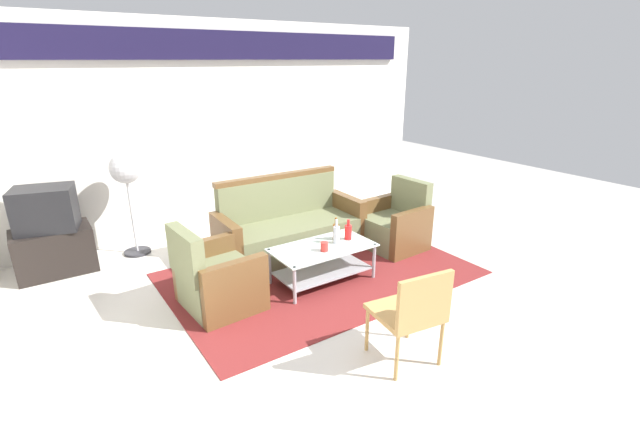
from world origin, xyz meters
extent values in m
plane|color=beige|center=(0.00, 0.00, 0.00)|extent=(14.00, 14.00, 0.00)
cube|color=silver|center=(0.00, 3.06, 1.40)|extent=(6.52, 0.12, 2.80)
cube|color=#191433|center=(0.00, 2.97, 2.47)|extent=(5.76, 0.08, 0.36)
cube|color=maroon|center=(-0.03, 0.82, 0.01)|extent=(3.29, 2.17, 0.01)
cube|color=#6B704C|center=(-0.03, 1.45, 0.22)|extent=(1.61, 0.73, 0.42)
cube|color=#6B704C|center=(-0.02, 1.77, 0.67)|extent=(1.60, 0.17, 0.48)
cube|color=brown|center=(0.81, 1.44, 0.32)|extent=(0.13, 0.70, 0.62)
cube|color=brown|center=(-0.87, 1.47, 0.32)|extent=(0.13, 0.70, 0.62)
cube|color=brown|center=(-0.02, 1.77, 0.94)|extent=(1.64, 0.13, 0.06)
cube|color=#6B704C|center=(-1.23, 0.80, 0.21)|extent=(0.70, 0.64, 0.40)
cube|color=#6B704C|center=(-1.54, 0.77, 0.64)|extent=(0.16, 0.61, 0.45)
cube|color=brown|center=(-1.25, 1.12, 0.30)|extent=(0.67, 0.14, 0.58)
cube|color=brown|center=(-1.21, 0.47, 0.30)|extent=(0.67, 0.14, 0.58)
cube|color=#6B704C|center=(1.16, 0.94, 0.21)|extent=(0.69, 0.63, 0.40)
cube|color=#6B704C|center=(1.47, 0.96, 0.64)|extent=(0.15, 0.61, 0.45)
cube|color=brown|center=(1.18, 0.61, 0.30)|extent=(0.66, 0.13, 0.58)
cube|color=brown|center=(1.15, 1.27, 0.30)|extent=(0.66, 0.13, 0.58)
cube|color=silver|center=(-0.11, 0.66, 0.40)|extent=(1.10, 0.60, 0.02)
cube|color=#9E9EA5|center=(-0.11, 0.66, 0.13)|extent=(1.00, 0.52, 0.02)
cylinder|color=#9E9EA5|center=(-0.62, 0.92, 0.21)|extent=(0.04, 0.04, 0.40)
cylinder|color=#9E9EA5|center=(0.40, 0.92, 0.21)|extent=(0.04, 0.04, 0.40)
cylinder|color=#9E9EA5|center=(-0.62, 0.40, 0.21)|extent=(0.04, 0.04, 0.40)
cylinder|color=#9E9EA5|center=(0.40, 0.40, 0.21)|extent=(0.04, 0.04, 0.40)
cylinder|color=brown|center=(0.12, 0.74, 0.50)|extent=(0.06, 0.06, 0.18)
cylinder|color=brown|center=(0.12, 0.74, 0.63)|extent=(0.02, 0.02, 0.08)
cylinder|color=red|center=(0.25, 0.68, 0.49)|extent=(0.08, 0.08, 0.16)
cylinder|color=red|center=(0.25, 0.68, 0.61)|extent=(0.03, 0.03, 0.07)
cylinder|color=silver|center=(0.07, 0.66, 0.50)|extent=(0.07, 0.07, 0.19)
cylinder|color=silver|center=(0.07, 0.66, 0.64)|extent=(0.03, 0.03, 0.08)
cylinder|color=red|center=(-0.16, 0.55, 0.46)|extent=(0.08, 0.08, 0.10)
cube|color=black|center=(-2.49, 2.55, 0.26)|extent=(0.80, 0.50, 0.52)
cube|color=black|center=(-2.49, 2.55, 0.76)|extent=(0.69, 0.58, 0.48)
cube|color=black|center=(-2.44, 2.77, 0.76)|extent=(0.50, 0.13, 0.36)
cylinder|color=#2D2D33|center=(-1.61, 2.60, 0.01)|extent=(0.32, 0.32, 0.03)
cylinder|color=#B2B2B7|center=(-1.61, 2.60, 0.51)|extent=(0.03, 0.03, 0.95)
sphere|color=#B2B2B7|center=(-1.61, 2.60, 1.09)|extent=(0.36, 0.36, 0.36)
cube|color=#AD844C|center=(-0.33, -0.82, 0.42)|extent=(0.54, 0.54, 0.04)
cube|color=#AD844C|center=(-0.36, -1.03, 0.64)|extent=(0.48, 0.11, 0.40)
cylinder|color=#AD844C|center=(-0.51, -0.58, 0.21)|extent=(0.03, 0.03, 0.42)
cylinder|color=#AD844C|center=(-0.09, -0.64, 0.21)|extent=(0.03, 0.03, 0.42)
cylinder|color=#AD844C|center=(-0.57, -1.00, 0.21)|extent=(0.03, 0.03, 0.42)
cylinder|color=#AD844C|center=(-0.15, -1.05, 0.21)|extent=(0.03, 0.03, 0.42)
camera|label=1|loc=(-2.62, -3.00, 2.30)|focal=25.26mm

